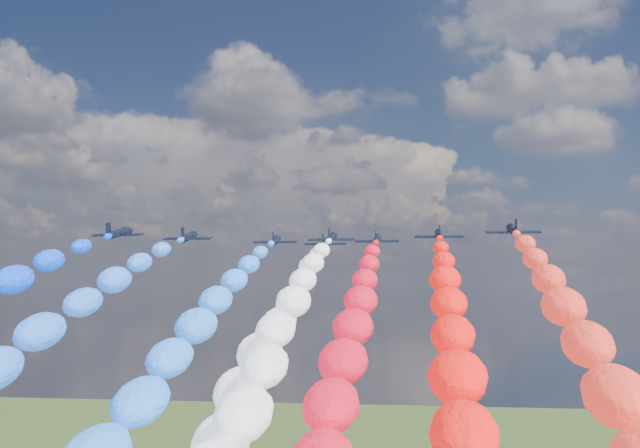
# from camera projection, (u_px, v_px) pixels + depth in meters

# --- Properties ---
(jet_0) EXTENTS (8.70, 11.50, 4.22)m
(jet_0) POSITION_uv_depth(u_px,v_px,m) (119.00, 233.00, 124.22)
(jet_0) COLOR black
(jet_1) EXTENTS (8.38, 11.27, 4.22)m
(jet_1) POSITION_uv_depth(u_px,v_px,m) (189.00, 237.00, 134.05)
(jet_1) COLOR black
(jet_2) EXTENTS (8.76, 11.54, 4.22)m
(jet_2) POSITION_uv_depth(u_px,v_px,m) (276.00, 240.00, 145.19)
(jet_2) COLOR black
(trail_2) EXTENTS (6.83, 127.94, 46.62)m
(trail_2) POSITION_uv_depth(u_px,v_px,m) (156.00, 409.00, 79.30)
(trail_2) COLOR blue
(jet_3) EXTENTS (8.07, 11.05, 4.22)m
(jet_3) POSITION_uv_depth(u_px,v_px,m) (332.00, 238.00, 137.38)
(jet_3) COLOR black
(trail_3) EXTENTS (6.83, 127.94, 46.62)m
(trail_3) POSITION_uv_depth(u_px,v_px,m) (250.00, 423.00, 71.50)
(trail_3) COLOR white
(jet_4) EXTENTS (8.07, 11.05, 4.22)m
(jet_4) POSITION_uv_depth(u_px,v_px,m) (326.00, 242.00, 152.10)
(jet_4) COLOR black
(trail_4) EXTENTS (6.83, 127.94, 46.62)m
(trail_4) POSITION_uv_depth(u_px,v_px,m) (253.00, 399.00, 86.22)
(trail_4) COLOR white
(jet_5) EXTENTS (8.17, 11.12, 4.22)m
(jet_5) POSITION_uv_depth(u_px,v_px,m) (377.00, 239.00, 142.31)
(jet_5) COLOR black
(trail_5) EXTENTS (6.83, 127.94, 46.62)m
(trail_5) POSITION_uv_depth(u_px,v_px,m) (340.00, 414.00, 76.43)
(trail_5) COLOR red
(jet_6) EXTENTS (8.15, 11.10, 4.22)m
(jet_6) POSITION_uv_depth(u_px,v_px,m) (439.00, 235.00, 128.68)
(jet_6) COLOR black
(trail_6) EXTENTS (6.83, 127.94, 46.62)m
(trail_6) POSITION_uv_depth(u_px,v_px,m) (459.00, 442.00, 62.79)
(trail_6) COLOR #FB120D
(jet_7) EXTENTS (8.14, 11.10, 4.22)m
(jet_7) POSITION_uv_depth(u_px,v_px,m) (513.00, 230.00, 117.28)
(jet_7) COLOR black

